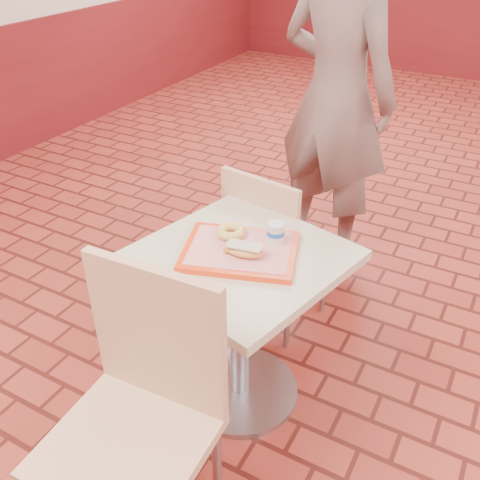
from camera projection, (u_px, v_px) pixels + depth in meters
The scene contains 8 objects.
main_table at pixel (240, 305), 2.08m from camera, with size 0.69×0.69×0.73m.
chair_main_front at pixel (140, 407), 1.59m from camera, with size 0.47×0.47×0.98m.
chair_main_back at pixel (272, 244), 2.48m from camera, with size 0.45×0.45×0.85m.
customer at pixel (336, 97), 2.84m from camera, with size 0.69×0.45×1.88m, color #745E5A.
serving_tray at pixel (240, 251), 1.94m from camera, with size 0.41×0.32×0.03m.
ring_donut at pixel (231, 231), 2.00m from camera, with size 0.11×0.11×0.03m, color #D9B94F.
long_john_donut at pixel (243, 250), 1.89m from camera, with size 0.15×0.09×0.05m.
paper_cup at pixel (276, 233), 1.95m from camera, with size 0.06×0.06×0.08m.
Camera 1 is at (-0.27, -2.01, 1.82)m, focal length 40.00 mm.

